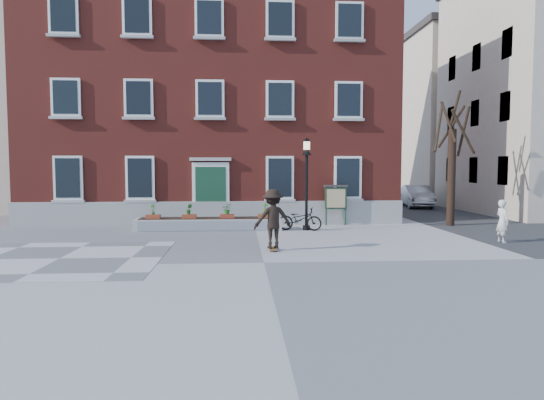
{
  "coord_description": "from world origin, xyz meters",
  "views": [
    {
      "loc": [
        -0.69,
        -13.54,
        2.73
      ],
      "look_at": [
        0.5,
        4.0,
        1.5
      ],
      "focal_mm": 32.0,
      "sensor_mm": 36.0,
      "label": 1
    }
  ],
  "objects": [
    {
      "name": "notice_board",
      "position": [
        3.76,
        8.48,
        1.26
      ],
      "size": [
        1.1,
        0.16,
        1.87
      ],
      "color": "#1B3727",
      "rests_on": "ground"
    },
    {
      "name": "side_street",
      "position": [
        17.99,
        19.78,
        7.02
      ],
      "size": [
        15.2,
        36.0,
        14.5
      ],
      "color": "#353537",
      "rests_on": "ground"
    },
    {
      "name": "lamp_post",
      "position": [
        2.17,
        6.9,
        2.54
      ],
      "size": [
        0.4,
        0.4,
        3.93
      ],
      "color": "black",
      "rests_on": "ground"
    },
    {
      "name": "bicycle",
      "position": [
        1.88,
        6.8,
        0.49
      ],
      "size": [
        1.96,
        1.11,
        0.97
      ],
      "primitive_type": "imported",
      "rotation": [
        0.0,
        0.0,
        1.3
      ],
      "color": "black",
      "rests_on": "ground"
    },
    {
      "name": "skateboarder",
      "position": [
        0.39,
        2.01,
        1.03
      ],
      "size": [
        1.34,
        0.9,
        2.0
      ],
      "color": "brown",
      "rests_on": "ground"
    },
    {
      "name": "bare_tree",
      "position": [
        9.01,
        8.01,
        2.79
      ],
      "size": [
        1.83,
        1.83,
        6.16
      ],
      "color": "black",
      "rests_on": "ground"
    },
    {
      "name": "planter_assembly",
      "position": [
        -1.99,
        7.18,
        0.31
      ],
      "size": [
        6.2,
        1.12,
        1.15
      ],
      "color": "#B5B5B1",
      "rests_on": "ground"
    },
    {
      "name": "brick_building",
      "position": [
        -2.0,
        13.98,
        6.3
      ],
      "size": [
        18.4,
        10.85,
        12.6
      ],
      "color": "maroon",
      "rests_on": "ground"
    },
    {
      "name": "parked_car",
      "position": [
        11.12,
        17.89,
        0.73
      ],
      "size": [
        2.2,
        4.63,
        1.47
      ],
      "primitive_type": "imported",
      "rotation": [
        0.0,
        0.0,
        -0.15
      ],
      "color": "#B9BCBF",
      "rests_on": "ground"
    },
    {
      "name": "ground",
      "position": [
        0.0,
        0.0,
        0.0
      ],
      "size": [
        100.0,
        100.0,
        0.0
      ],
      "primitive_type": "plane",
      "color": "gray",
      "rests_on": "ground"
    },
    {
      "name": "bystander",
      "position": [
        8.7,
        3.07,
        0.77
      ],
      "size": [
        0.43,
        0.6,
        1.54
      ],
      "primitive_type": "imported",
      "rotation": [
        0.0,
        0.0,
        1.68
      ],
      "color": "silver",
      "rests_on": "ground"
    },
    {
      "name": "checker_patch",
      "position": [
        -6.0,
        1.0,
        0.01
      ],
      "size": [
        6.0,
        6.0,
        0.01
      ],
      "primitive_type": "cube",
      "color": "#5D5D5F",
      "rests_on": "ground"
    }
  ]
}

